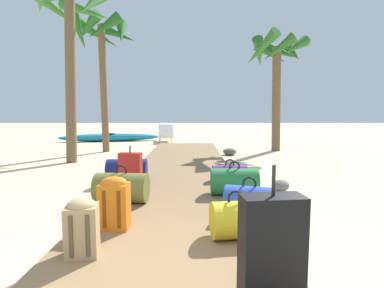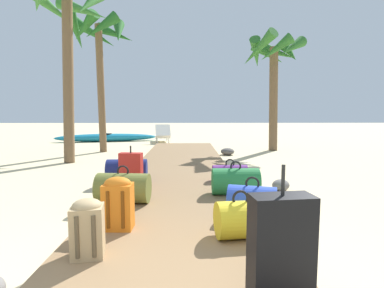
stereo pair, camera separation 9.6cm
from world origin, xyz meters
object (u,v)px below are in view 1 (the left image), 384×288
duffel_bag_yellow (234,220)px  backpack_tan (81,226)px  duffel_bag_purple (229,173)px  kayak (109,137)px  suitcase_black (271,247)px  duffel_bag_navy (126,170)px  duffel_bag_olive (120,188)px  palm_tree_near_left (68,23)px  palm_tree_far_left (101,41)px  lounge_chair (164,135)px  duffel_bag_blue (248,203)px  palm_tree_far_right (275,61)px  duffel_bag_green (233,181)px  suitcase_red (129,171)px  backpack_orange (113,201)px

duffel_bag_yellow → backpack_tan: bearing=-165.0°
duffel_bag_purple → kayak: duffel_bag_purple is taller
kayak → suitcase_black: bearing=-70.3°
duffel_bag_navy → duffel_bag_olive: bearing=-81.2°
duffel_bag_olive → palm_tree_near_left: palm_tree_near_left is taller
palm_tree_far_left → kayak: palm_tree_far_left is taller
duffel_bag_purple → backpack_tan: bearing=-119.7°
lounge_chair → duffel_bag_purple: bearing=-76.8°
suitcase_black → duffel_bag_navy: (-1.68, 3.45, -0.15)m
duffel_bag_navy → duffel_bag_blue: bearing=-47.4°
suitcase_black → palm_tree_far_right: bearing=75.0°
duffel_bag_green → suitcase_red: size_ratio=1.00×
duffel_bag_olive → suitcase_red: bearing=92.3°
suitcase_red → palm_tree_near_left: palm_tree_near_left is taller
duffel_bag_blue → palm_tree_near_left: palm_tree_near_left is taller
duffel_bag_navy → lounge_chair: bearing=89.8°
duffel_bag_olive → palm_tree_far_left: size_ratio=0.17×
duffel_bag_blue → suitcase_black: size_ratio=0.71×
suitcase_black → duffel_bag_purple: bearing=87.6°
duffel_bag_purple → palm_tree_far_left: 6.70m
duffel_bag_olive → backpack_tan: (0.02, -1.55, 0.06)m
duffel_bag_olive → kayak: bearing=105.8°
palm_tree_near_left → kayak: bearing=95.5°
backpack_tan → palm_tree_near_left: 6.73m
duffel_bag_green → duffel_bag_yellow: (-0.20, -1.57, -0.01)m
suitcase_black → palm_tree_far_left: (-3.37, 8.06, 3.10)m
duffel_bag_green → duffel_bag_purple: 0.89m
suitcase_red → kayak: size_ratio=0.16×
duffel_bag_blue → backpack_orange: (-1.46, -0.28, 0.10)m
suitcase_black → palm_tree_far_left: bearing=112.7°
palm_tree_far_left → palm_tree_near_left: bearing=-97.3°
duffel_bag_navy → palm_tree_near_left: size_ratio=0.16×
suitcase_red → palm_tree_far_left: (-1.86, 5.16, 3.15)m
lounge_chair → duffel_bag_blue: bearing=-79.5°
backpack_tan → duffel_bag_green: bearing=51.0°
palm_tree_far_left → lounge_chair: size_ratio=2.70×
duffel_bag_purple → palm_tree_far_left: bearing=127.1°
backpack_tan → backpack_orange: (0.12, 0.61, 0.03)m
duffel_bag_purple → palm_tree_far_right: (2.12, 5.01, 2.75)m
duffel_bag_blue → backpack_orange: 1.49m
suitcase_black → lounge_chair: suitcase_black is taller
duffel_bag_green → suitcase_red: suitcase_red is taller
duffel_bag_blue → duffel_bag_yellow: size_ratio=1.26×
backpack_orange → palm_tree_near_left: (-2.29, 4.91, 3.16)m
duffel_bag_purple → palm_tree_far_right: 6.10m
duffel_bag_yellow → palm_tree_near_left: size_ratio=0.11×
suitcase_black → kayak: size_ratio=0.20×
suitcase_black → duffel_bag_yellow: 0.98m
duffel_bag_green → suitcase_black: 2.53m
duffel_bag_green → kayak: duffel_bag_green is taller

